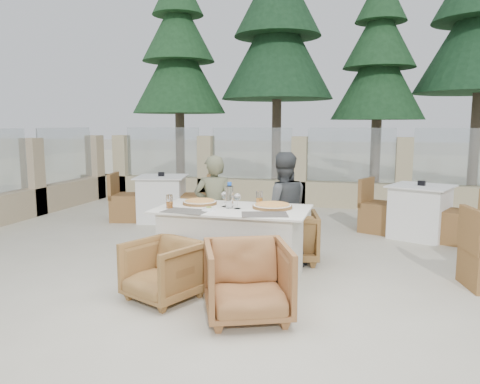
% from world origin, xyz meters
% --- Properties ---
extents(ground, '(80.00, 80.00, 0.00)m').
position_xyz_m(ground, '(0.00, 0.00, 0.00)').
color(ground, beige).
rests_on(ground, ground).
extents(sand_patch, '(30.00, 16.00, 0.01)m').
position_xyz_m(sand_patch, '(0.00, 14.00, 0.01)').
color(sand_patch, beige).
rests_on(sand_patch, ground).
extents(perimeter_wall_far, '(10.00, 0.34, 1.60)m').
position_xyz_m(perimeter_wall_far, '(0.00, 4.80, 0.80)').
color(perimeter_wall_far, tan).
rests_on(perimeter_wall_far, ground).
extents(pine_far_left, '(2.42, 2.42, 5.50)m').
position_xyz_m(pine_far_left, '(-3.50, 7.00, 2.75)').
color(pine_far_left, '#214D27').
rests_on(pine_far_left, ground).
extents(pine_mid_left, '(2.86, 2.86, 6.50)m').
position_xyz_m(pine_mid_left, '(-1.00, 7.50, 3.25)').
color(pine_mid_left, '#1C4224').
rests_on(pine_mid_left, ground).
extents(pine_centre, '(2.20, 2.20, 5.00)m').
position_xyz_m(pine_centre, '(1.50, 7.20, 2.50)').
color(pine_centre, '#1F4825').
rests_on(pine_centre, ground).
extents(dining_table, '(1.60, 0.90, 0.77)m').
position_xyz_m(dining_table, '(-0.03, 0.05, 0.39)').
color(dining_table, silver).
rests_on(dining_table, ground).
extents(placemat_near_left, '(0.48, 0.34, 0.00)m').
position_xyz_m(placemat_near_left, '(-0.44, -0.24, 0.77)').
color(placemat_near_left, '#555149').
rests_on(placemat_near_left, dining_table).
extents(placemat_near_right, '(0.52, 0.41, 0.00)m').
position_xyz_m(placemat_near_right, '(0.37, -0.20, 0.77)').
color(placemat_near_right, '#4F4943').
rests_on(placemat_near_right, dining_table).
extents(pizza_left, '(0.40, 0.40, 0.05)m').
position_xyz_m(pizza_left, '(-0.45, 0.19, 0.79)').
color(pizza_left, '#C7611B').
rests_on(pizza_left, dining_table).
extents(pizza_right, '(0.43, 0.43, 0.05)m').
position_xyz_m(pizza_right, '(0.38, 0.17, 0.80)').
color(pizza_right, orange).
rests_on(pizza_right, dining_table).
extents(water_bottle, '(0.09, 0.09, 0.28)m').
position_xyz_m(water_bottle, '(-0.06, 0.05, 0.91)').
color(water_bottle, '#C2E5FF').
rests_on(water_bottle, dining_table).
extents(wine_glass_centre, '(0.09, 0.09, 0.18)m').
position_xyz_m(wine_glass_centre, '(-0.13, 0.11, 0.86)').
color(wine_glass_centre, silver).
rests_on(wine_glass_centre, dining_table).
extents(wine_glass_near, '(0.08, 0.08, 0.18)m').
position_xyz_m(wine_glass_near, '(0.03, 0.03, 0.86)').
color(wine_glass_near, white).
rests_on(wine_glass_near, dining_table).
extents(beer_glass_left, '(0.09, 0.09, 0.14)m').
position_xyz_m(beer_glass_left, '(-0.67, -0.12, 0.84)').
color(beer_glass_left, orange).
rests_on(beer_glass_left, dining_table).
extents(beer_glass_right, '(0.09, 0.09, 0.14)m').
position_xyz_m(beer_glass_right, '(0.19, 0.36, 0.84)').
color(beer_glass_right, orange).
rests_on(beer_glass_right, dining_table).
extents(olive_dish, '(0.11, 0.11, 0.04)m').
position_xyz_m(olive_dish, '(-0.22, -0.16, 0.79)').
color(olive_dish, white).
rests_on(olive_dish, dining_table).
extents(armchair_far_left, '(0.74, 0.76, 0.64)m').
position_xyz_m(armchair_far_left, '(-0.42, 0.62, 0.32)').
color(armchair_far_left, brown).
rests_on(armchair_far_left, ground).
extents(armchair_far_right, '(0.78, 0.80, 0.61)m').
position_xyz_m(armchair_far_right, '(0.46, 0.86, 0.31)').
color(armchair_far_right, brown).
rests_on(armchair_far_right, ground).
extents(armchair_near_left, '(0.81, 0.82, 0.57)m').
position_xyz_m(armchair_near_left, '(-0.49, -0.70, 0.28)').
color(armchair_near_left, olive).
rests_on(armchair_near_left, ground).
extents(armchair_near_right, '(0.93, 0.94, 0.66)m').
position_xyz_m(armchair_near_right, '(0.38, -0.91, 0.33)').
color(armchair_near_right, '#966236').
rests_on(armchair_near_right, ground).
extents(diner_left, '(0.54, 0.43, 1.29)m').
position_xyz_m(diner_left, '(-0.41, 0.57, 0.65)').
color(diner_left, '#595B42').
rests_on(diner_left, ground).
extents(diner_right, '(0.78, 0.70, 1.33)m').
position_xyz_m(diner_right, '(0.39, 0.70, 0.67)').
color(diner_right, '#3E4244').
rests_on(diner_right, ground).
extents(bg_table_a, '(1.78, 1.17, 0.77)m').
position_xyz_m(bg_table_a, '(-2.04, 2.64, 0.39)').
color(bg_table_a, silver).
rests_on(bg_table_a, ground).
extents(bg_table_b, '(1.83, 1.38, 0.77)m').
position_xyz_m(bg_table_b, '(2.09, 2.52, 0.39)').
color(bg_table_b, white).
rests_on(bg_table_b, ground).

